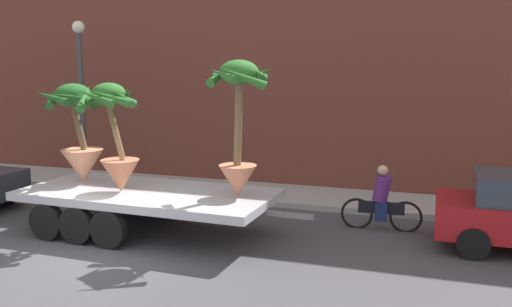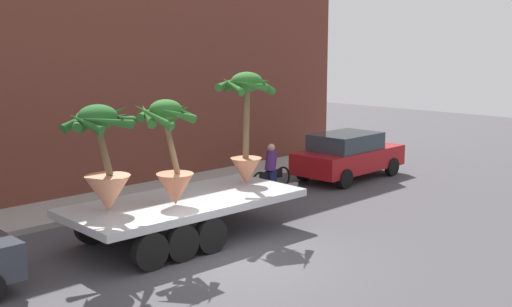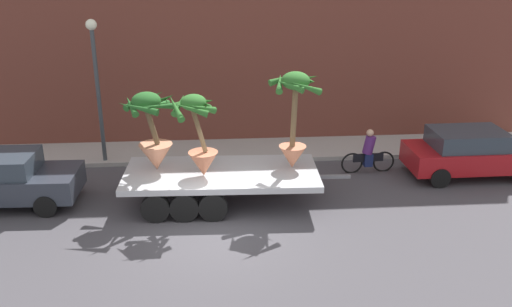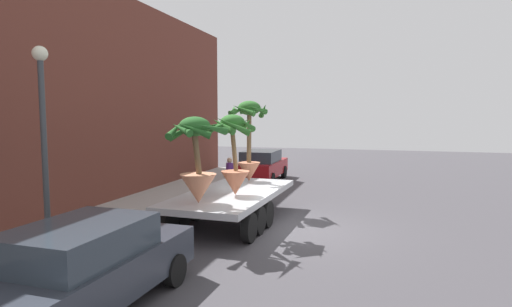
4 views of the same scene
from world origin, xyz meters
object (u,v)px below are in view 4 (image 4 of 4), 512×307
object	(u,v)px
potted_palm_rear	(249,137)
parked_car	(262,165)
cyclist	(230,177)
trailing_car	(87,265)
flatbed_trailer	(229,200)
potted_palm_middle	(197,161)
street_lamp	(43,120)
potted_palm_front	(234,155)

from	to	relation	value
potted_palm_rear	parked_car	distance (m)	6.42
cyclist	trailing_car	size ratio (longest dim) A/B	0.43
flatbed_trailer	potted_palm_middle	bearing A→B (deg)	170.93
potted_palm_middle	cyclist	size ratio (longest dim) A/B	1.27
flatbed_trailer	cyclist	world-z (taller)	cyclist
flatbed_trailer	potted_palm_middle	distance (m)	2.22
parked_car	trailing_car	world-z (taller)	same
trailing_car	cyclist	bearing A→B (deg)	8.22
cyclist	street_lamp	world-z (taller)	street_lamp
street_lamp	trailing_car	bearing A→B (deg)	-127.78
parked_car	potted_palm_middle	bearing A→B (deg)	-173.85
flatbed_trailer	street_lamp	size ratio (longest dim) A/B	1.39
trailing_car	potted_palm_rear	bearing A→B (deg)	-1.02
potted_palm_rear	potted_palm_front	distance (m)	2.81
potted_palm_rear	potted_palm_middle	size ratio (longest dim) A/B	1.23
flatbed_trailer	cyclist	xyz separation A→B (m)	(5.17, 1.91, -0.10)
parked_car	street_lamp	world-z (taller)	street_lamp
potted_palm_front	flatbed_trailer	bearing A→B (deg)	38.17
cyclist	street_lamp	bearing A→B (deg)	171.08
potted_palm_middle	parked_car	xyz separation A→B (m)	(10.14, 1.09, -1.32)
flatbed_trailer	potted_palm_middle	world-z (taller)	potted_palm_middle
potted_palm_rear	cyclist	world-z (taller)	potted_palm_rear
potted_palm_rear	potted_palm_front	size ratio (longest dim) A/B	1.20
potted_palm_middle	trailing_car	world-z (taller)	potted_palm_middle
potted_palm_rear	street_lamp	bearing A→B (deg)	152.57
cyclist	parked_car	xyz separation A→B (m)	(3.24, -0.55, 0.16)
potted_palm_rear	potted_palm_front	xyz separation A→B (m)	(-2.75, -0.43, -0.40)
flatbed_trailer	potted_palm_front	size ratio (longest dim) A/B	2.79
trailing_car	street_lamp	size ratio (longest dim) A/B	0.89
flatbed_trailer	cyclist	distance (m)	5.52
cyclist	trailing_car	xyz separation A→B (m)	(-11.31, -1.63, 0.16)
flatbed_trailer	potted_palm_front	xyz separation A→B (m)	(-0.38, -0.30, 1.42)
flatbed_trailer	trailing_car	bearing A→B (deg)	177.41
flatbed_trailer	cyclist	bearing A→B (deg)	20.28
potted_palm_rear	trailing_car	distance (m)	8.69
potted_palm_rear	street_lamp	world-z (taller)	street_lamp
cyclist	potted_palm_rear	bearing A→B (deg)	-147.54
parked_car	street_lamp	size ratio (longest dim) A/B	0.88
potted_palm_rear	cyclist	bearing A→B (deg)	32.46
potted_palm_rear	street_lamp	size ratio (longest dim) A/B	0.60
parked_car	potted_palm_front	bearing A→B (deg)	-169.28
potted_palm_front	trailing_car	bearing A→B (deg)	174.28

